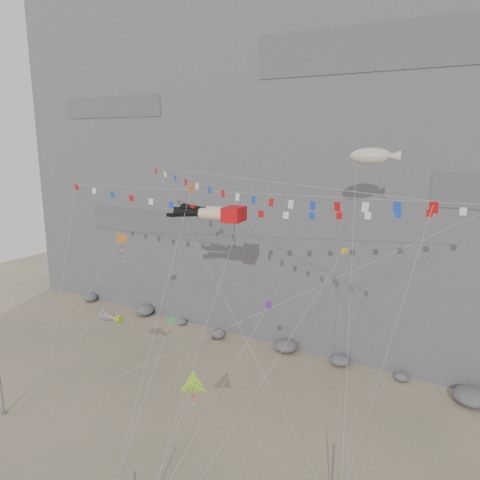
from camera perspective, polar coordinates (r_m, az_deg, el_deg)
The scene contains 16 objects.
ground at distance 38.98m, azimuth -6.22°, elevation -22.69°, with size 120.00×120.00×0.00m, color tan.
cliff at distance 60.47m, azimuth 12.46°, elevation 14.64°, with size 80.00×28.00×50.00m, color slate.
talus_boulders at distance 51.34m, azimuth 5.59°, elevation -12.73°, with size 60.00×3.00×1.20m, color slate, non-canonical shape.
anchor_pole_left at distance 44.85m, azimuth -27.06°, elevation -16.23°, with size 0.12×0.12×3.77m, color slate.
anchor_pole_right at distance 32.47m, azimuth 11.19°, elevation -26.31°, with size 0.12×0.12×4.37m, color slate.
legs_kite at distance 39.36m, azimuth -3.26°, elevation 3.31°, with size 9.36×16.70×22.59m.
flag_banner_upper at distance 38.17m, azimuth 1.08°, elevation 5.72°, with size 35.60×13.84×25.00m.
flag_banner_lower at distance 34.44m, azimuth 0.67°, elevation 7.47°, with size 27.94×12.51×22.60m.
harlequin_kite at distance 42.29m, azimuth -14.31°, elevation 0.10°, with size 5.72×8.87×16.49m.
fish_windsock at distance 43.22m, azimuth -16.03°, elevation -8.93°, with size 5.91×7.78×10.75m.
delta_kite at distance 32.95m, azimuth -5.75°, elevation -17.30°, with size 2.05×5.25×7.87m.
blimp_windsock at distance 38.51m, azimuth 15.69°, elevation 9.78°, with size 5.51×15.07×25.23m.
small_kite_a at distance 40.38m, azimuth -6.13°, elevation 5.59°, with size 3.52×13.46×22.31m.
small_kite_b at distance 34.47m, azimuth 3.33°, elevation -8.21°, with size 3.25×10.15×14.33m.
small_kite_c at distance 36.60m, azimuth -8.49°, elevation -9.90°, with size 1.31×7.48×11.06m.
small_kite_d at distance 36.38m, azimuth 12.20°, elevation -2.01°, with size 5.10×15.87×21.07m.
Camera 1 is at (19.69, -25.11, 22.39)m, focal length 35.00 mm.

